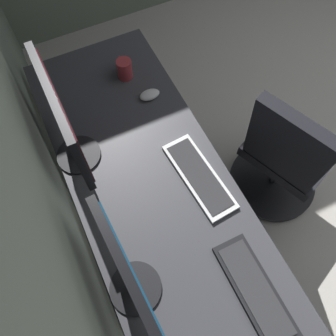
{
  "coord_description": "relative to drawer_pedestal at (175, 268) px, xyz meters",
  "views": [
    {
      "loc": [
        -0.4,
        2.22,
        2.11
      ],
      "look_at": [
        0.13,
        1.96,
        0.95
      ],
      "focal_mm": 36.84,
      "sensor_mm": 36.0,
      "label": 1
    }
  ],
  "objects": [
    {
      "name": "keyboard_spare",
      "position": [
        -0.27,
        -0.19,
        0.39
      ],
      "size": [
        0.42,
        0.14,
        0.02
      ],
      "color": "black",
      "rests_on": "desk"
    },
    {
      "name": "coffee_mug",
      "position": [
        0.93,
        -0.16,
        0.44
      ],
      "size": [
        0.12,
        0.08,
        0.11
      ],
      "color": "#A53338",
      "rests_on": "desk"
    },
    {
      "name": "monitor_secondary",
      "position": [
        0.58,
        0.21,
        0.65
      ],
      "size": [
        0.49,
        0.2,
        0.46
      ],
      "color": "black",
      "rests_on": "desk"
    },
    {
      "name": "desk",
      "position": [
        0.25,
        -0.03,
        0.31
      ],
      "size": [
        1.95,
        0.67,
        0.73
      ],
      "color": "#38383D",
      "rests_on": "ground"
    },
    {
      "name": "monitor_primary",
      "position": [
        -0.07,
        0.21,
        0.63
      ],
      "size": [
        0.46,
        0.2,
        0.43
      ],
      "color": "black",
      "rests_on": "desk"
    },
    {
      "name": "wall_back",
      "position": [
        0.11,
        0.38,
        0.95
      ],
      "size": [
        4.81,
        0.1,
        2.6
      ],
      "primitive_type": "cube",
      "color": "slate",
      "rests_on": "ground"
    },
    {
      "name": "keyboard_main",
      "position": [
        0.24,
        -0.23,
        0.39
      ],
      "size": [
        0.43,
        0.17,
        0.02
      ],
      "color": "silver",
      "rests_on": "desk"
    },
    {
      "name": "office_chair",
      "position": [
        0.25,
        -0.79,
        0.11
      ],
      "size": [
        0.57,
        0.61,
        0.97
      ],
      "color": "black",
      "rests_on": "ground"
    },
    {
      "name": "drawer_pedestal",
      "position": [
        0.0,
        0.0,
        0.0
      ],
      "size": [
        0.4,
        0.51,
        0.69
      ],
      "color": "#38383D",
      "rests_on": "ground"
    },
    {
      "name": "mouse_main",
      "position": [
        0.75,
        -0.22,
        0.4
      ],
      "size": [
        0.06,
        0.1,
        0.03
      ],
      "primitive_type": "ellipsoid",
      "color": "silver",
      "rests_on": "desk"
    }
  ]
}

